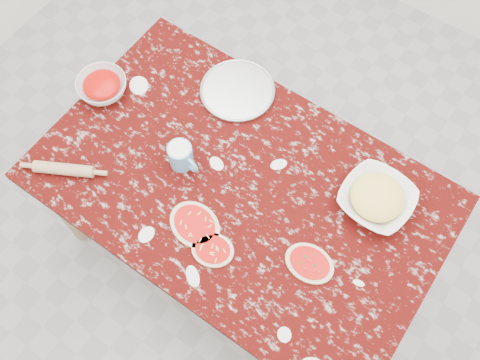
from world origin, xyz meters
name	(u,v)px	position (x,y,z in m)	size (l,w,h in m)	color
ground	(240,246)	(0.00, 0.00, 0.00)	(4.00, 4.00, 0.00)	gray
worktable	(240,194)	(0.00, 0.00, 0.67)	(1.60, 1.00, 0.75)	#310503
pizza_tray	(237,91)	(-0.27, 0.36, 0.76)	(0.32, 0.32, 0.01)	#B2B2B7
sauce_bowl	(102,87)	(-0.74, 0.03, 0.78)	(0.21, 0.21, 0.07)	white
cheese_bowl	(376,199)	(0.47, 0.24, 0.78)	(0.28, 0.28, 0.07)	white
flour_mug	(181,156)	(-0.25, -0.05, 0.81)	(0.15, 0.10, 0.11)	#5CA2D2
pizza_left	(195,225)	(-0.04, -0.24, 0.76)	(0.24, 0.20, 0.02)	beige
pizza_mid	(213,250)	(0.07, -0.28, 0.76)	(0.19, 0.18, 0.02)	beige
pizza_right	(309,263)	(0.39, -0.12, 0.76)	(0.19, 0.15, 0.02)	beige
rolling_pin	(64,169)	(-0.61, -0.35, 0.77)	(0.05, 0.05, 0.24)	tan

